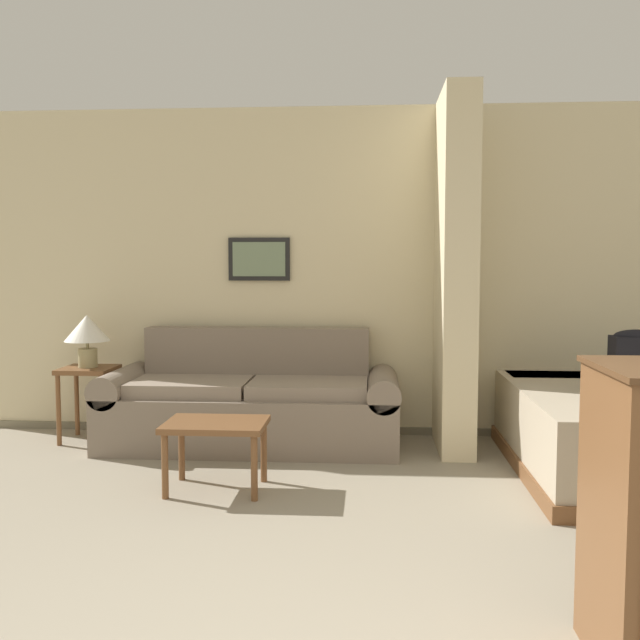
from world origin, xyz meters
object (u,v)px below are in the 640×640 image
object	(u,v)px
table_lamp	(87,331)
backpack	(636,360)
couch	(252,404)
coffee_table	(216,431)

from	to	relation	value
table_lamp	backpack	world-z (taller)	table_lamp
table_lamp	couch	bearing A→B (deg)	-1.91
couch	coffee_table	bearing A→B (deg)	-91.89
couch	coffee_table	world-z (taller)	couch
couch	table_lamp	size ratio (longest dim) A/B	5.47
coffee_table	table_lamp	size ratio (longest dim) A/B	1.50
couch	backpack	bearing A→B (deg)	-13.12
couch	backpack	distance (m)	2.69
coffee_table	table_lamp	bearing A→B (deg)	137.83
coffee_table	backpack	world-z (taller)	backpack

